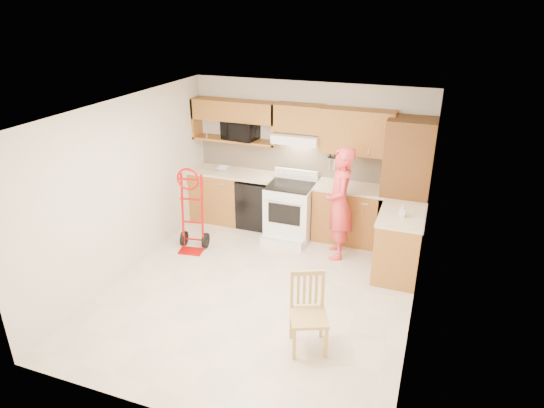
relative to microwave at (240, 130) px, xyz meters
The scene contains 28 objects.
floor 2.90m from the microwave, 61.04° to the right, with size 4.00×4.50×0.02m, color beige.
ceiling 2.53m from the microwave, 61.04° to the right, with size 4.00×4.50×0.02m, color white.
wall_back 1.23m from the microwave, ahead, with size 4.00×0.02×2.50m, color beige.
wall_front 4.51m from the microwave, 75.13° to the right, with size 4.00×0.02×2.50m, color beige.
wall_left 2.29m from the microwave, 112.32° to the right, with size 0.02×4.50×2.50m, color beige.
wall_right 3.81m from the microwave, 33.38° to the right, with size 0.02×4.50×2.50m, color beige.
backsplash 1.25m from the microwave, ahead, with size 3.92×0.03×0.55m, color beige.
lower_cab_left 1.27m from the microwave, 161.17° to the right, with size 0.90×0.60×0.90m, color #AF7431.
dishwasher 1.28m from the microwave, 20.87° to the right, with size 0.60×0.60×0.85m, color black.
lower_cab_right 2.32m from the microwave, ahead, with size 1.14×0.60×0.90m, color #AF7431.
countertop_left 0.75m from the microwave, 125.41° to the right, with size 1.50×0.63×0.04m, color beige.
countertop_right 2.12m from the microwave, ahead, with size 1.14×0.63×0.04m, color beige.
cab_return_right 3.23m from the microwave, 18.14° to the right, with size 0.60×1.00×0.90m, color #AF7431.
countertop_return 3.09m from the microwave, 18.14° to the right, with size 0.63×1.00×0.04m, color beige.
pantry_tall 2.87m from the microwave, ahead, with size 0.70×0.60×2.10m, color brown.
upper_cab_left 0.34m from the microwave, behind, with size 1.50×0.33×0.34m, color #AF7431.
upper_shelf_mw 0.20m from the microwave, behind, with size 1.50×0.33×0.04m, color #AF7431.
upper_cab_center 1.07m from the microwave, ahead, with size 0.76×0.33×0.44m, color #AF7431.
upper_cab_right 1.99m from the microwave, ahead, with size 1.14×0.33×0.70m, color #AF7431.
range_hood 1.04m from the microwave, ahead, with size 0.76×0.46×0.14m, color white.
knife_strip 1.76m from the microwave, ahead, with size 0.40×0.05×0.29m, color black, non-canonical shape.
microwave is the anchor object (origin of this frame).
range 1.57m from the microwave, 22.43° to the right, with size 0.74×0.97×1.09m, color white, non-canonical shape.
person 2.20m from the microwave, 20.97° to the right, with size 0.64×0.42×1.75m, color #E43B40.
hand_truck 1.72m from the microwave, 101.91° to the right, with size 0.49×0.45×1.24m, color #B10907, non-canonical shape.
dining_chair 3.82m from the microwave, 54.72° to the right, with size 0.41×0.45×0.91m, color tan, non-canonical shape.
soap_bottle 3.10m from the microwave, 20.10° to the right, with size 0.08×0.08×0.18m, color white.
bowl 0.75m from the microwave, 155.02° to the right, with size 0.23×0.23×0.06m, color white.
Camera 1 is at (2.04, -5.08, 3.67)m, focal length 31.15 mm.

